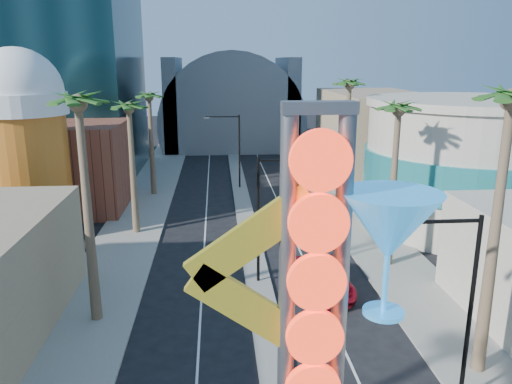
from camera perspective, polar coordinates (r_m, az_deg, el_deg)
The scene contains 19 objects.
sidewalk_west at distance 46.25m, azimuth -13.17°, elevation -2.49°, with size 5.00×100.00×0.15m, color gray.
sidewalk_east at distance 47.23m, azimuth 10.27°, elevation -1.97°, with size 5.00×100.00×0.15m, color gray.
median at distance 48.64m, azimuth -1.53°, elevation -1.24°, with size 1.60×84.00×0.15m, color gray.
brick_filler_west at distance 49.54m, azimuth -20.40°, elevation 2.80°, with size 10.00×10.00×8.00m, color brown.
filler_east at distance 60.22m, azimuth 13.38°, elevation 6.27°, with size 10.00×20.00×10.00m, color #9A8363.
beer_mug at distance 41.73m, azimuth -25.08°, elevation 5.62°, with size 7.00×7.00×14.50m.
turquoise_building at distance 44.53m, azimuth 22.87°, elevation 2.94°, with size 16.60×16.60×10.60m.
canopy at distance 81.25m, azimuth -2.86°, elevation 8.26°, with size 22.00×16.00×22.00m.
neon_sign at distance 13.58m, azimuth 10.04°, elevation -12.45°, with size 6.53×2.60×12.55m.
streetlight_0 at distance 30.10m, azimuth 1.30°, elevation -1.83°, with size 3.79×0.25×8.00m.
streetlight_1 at distance 53.43m, azimuth -2.50°, elevation 5.48°, with size 3.79×0.25×8.00m.
streetlight_2 at distance 20.91m, azimuth 22.32°, elevation -10.81°, with size 3.45×0.25×8.00m.
palm_1 at distance 25.69m, azimuth -19.55°, elevation 8.01°, with size 2.40×2.40×12.70m.
palm_2 at distance 39.45m, azimuth -14.29°, elevation 8.50°, with size 2.40×2.40×11.20m.
palm_3 at distance 51.28m, azimuth -12.10°, elevation 9.97°, with size 2.40×2.40×11.20m.
palm_5 at distance 22.03m, azimuth 26.98°, elevation 7.45°, with size 2.40×2.40×13.20m.
palm_6 at distance 32.95m, azimuth 15.92°, elevation 8.03°, with size 2.40×2.40×11.70m.
palm_7 at distance 44.28m, azimuth 10.60°, elevation 11.08°, with size 2.40×2.40×12.70m.
red_pickup at distance 30.65m, azimuth 7.74°, elevation -9.70°, with size 2.82×6.11×1.70m, color maroon.
Camera 1 is at (-2.43, -8.70, 13.46)m, focal length 35.00 mm.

